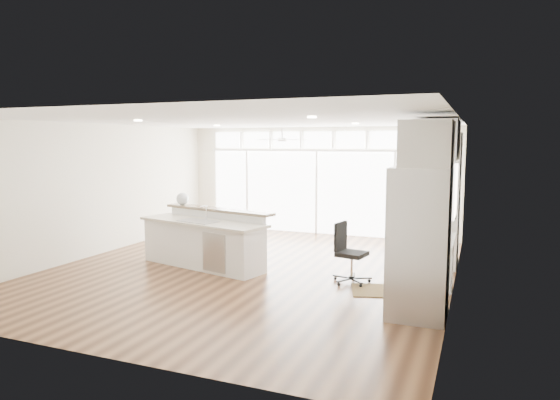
% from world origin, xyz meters
% --- Properties ---
extents(floor, '(7.00, 8.00, 0.02)m').
position_xyz_m(floor, '(0.00, 0.00, -0.01)').
color(floor, '#402413').
rests_on(floor, ground).
extents(ceiling, '(7.00, 8.00, 0.02)m').
position_xyz_m(ceiling, '(0.00, 0.00, 2.70)').
color(ceiling, white).
rests_on(ceiling, wall_back).
extents(wall_back, '(7.00, 0.04, 2.70)m').
position_xyz_m(wall_back, '(0.00, 4.00, 1.35)').
color(wall_back, silver).
rests_on(wall_back, floor).
extents(wall_front, '(7.00, 0.04, 2.70)m').
position_xyz_m(wall_front, '(0.00, -4.00, 1.35)').
color(wall_front, silver).
rests_on(wall_front, floor).
extents(wall_left, '(0.04, 8.00, 2.70)m').
position_xyz_m(wall_left, '(-3.50, 0.00, 1.35)').
color(wall_left, silver).
rests_on(wall_left, floor).
extents(wall_right, '(0.04, 8.00, 2.70)m').
position_xyz_m(wall_right, '(3.50, 0.00, 1.35)').
color(wall_right, silver).
rests_on(wall_right, floor).
extents(glass_wall, '(5.80, 0.06, 2.08)m').
position_xyz_m(glass_wall, '(0.00, 3.94, 1.05)').
color(glass_wall, silver).
rests_on(glass_wall, wall_back).
extents(transom_row, '(5.90, 0.06, 0.40)m').
position_xyz_m(transom_row, '(0.00, 3.94, 2.38)').
color(transom_row, silver).
rests_on(transom_row, wall_back).
extents(desk_window, '(0.04, 0.85, 0.85)m').
position_xyz_m(desk_window, '(3.46, 0.30, 1.55)').
color(desk_window, white).
rests_on(desk_window, wall_right).
extents(ceiling_fan, '(1.16, 1.16, 0.32)m').
position_xyz_m(ceiling_fan, '(-0.50, 2.80, 2.48)').
color(ceiling_fan, white).
rests_on(ceiling_fan, ceiling).
extents(recessed_lights, '(3.40, 3.00, 0.02)m').
position_xyz_m(recessed_lights, '(0.00, 0.20, 2.68)').
color(recessed_lights, white).
rests_on(recessed_lights, ceiling).
extents(oven_cabinet, '(0.64, 1.20, 2.50)m').
position_xyz_m(oven_cabinet, '(3.17, 1.80, 1.25)').
color(oven_cabinet, white).
rests_on(oven_cabinet, floor).
extents(desk_nook, '(0.72, 1.30, 0.76)m').
position_xyz_m(desk_nook, '(3.13, 0.30, 0.38)').
color(desk_nook, white).
rests_on(desk_nook, floor).
extents(upper_cabinets, '(0.64, 1.30, 0.64)m').
position_xyz_m(upper_cabinets, '(3.17, 0.30, 2.35)').
color(upper_cabinets, white).
rests_on(upper_cabinets, wall_right).
extents(refrigerator, '(0.76, 0.90, 2.00)m').
position_xyz_m(refrigerator, '(3.11, -1.35, 1.00)').
color(refrigerator, '#A8A8AD').
rests_on(refrigerator, floor).
extents(fridge_cabinet, '(0.64, 0.90, 0.60)m').
position_xyz_m(fridge_cabinet, '(3.17, -1.35, 2.30)').
color(fridge_cabinet, white).
rests_on(fridge_cabinet, wall_right).
extents(framed_photos, '(0.06, 0.22, 0.80)m').
position_xyz_m(framed_photos, '(3.46, 0.92, 1.40)').
color(framed_photos, black).
rests_on(framed_photos, wall_right).
extents(kitchen_island, '(2.82, 1.61, 1.05)m').
position_xyz_m(kitchen_island, '(-0.94, -0.12, 0.53)').
color(kitchen_island, white).
rests_on(kitchen_island, floor).
extents(rug, '(1.17, 0.97, 0.01)m').
position_xyz_m(rug, '(2.51, -0.42, 0.01)').
color(rug, '#3D2A13').
rests_on(rug, floor).
extents(office_chair, '(0.60, 0.57, 0.99)m').
position_xyz_m(office_chair, '(1.91, -0.15, 0.50)').
color(office_chair, black).
rests_on(office_chair, floor).
extents(fishbowl, '(0.32, 0.32, 0.25)m').
position_xyz_m(fishbowl, '(-1.77, 0.50, 1.18)').
color(fishbowl, silver).
rests_on(fishbowl, kitchen_island).
extents(monitor, '(0.14, 0.46, 0.38)m').
position_xyz_m(monitor, '(3.05, 0.30, 0.95)').
color(monitor, black).
rests_on(monitor, desk_nook).
extents(keyboard, '(0.13, 0.32, 0.02)m').
position_xyz_m(keyboard, '(2.88, 0.30, 0.77)').
color(keyboard, white).
rests_on(keyboard, desk_nook).
extents(potted_plant, '(0.31, 0.33, 0.23)m').
position_xyz_m(potted_plant, '(3.17, 1.80, 2.62)').
color(potted_plant, '#265926').
rests_on(potted_plant, oven_cabinet).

